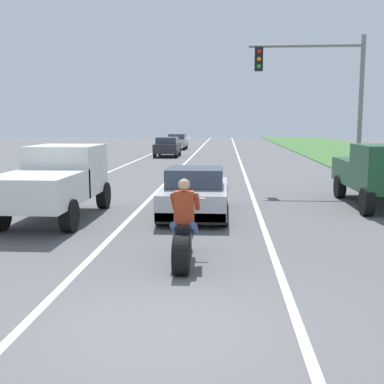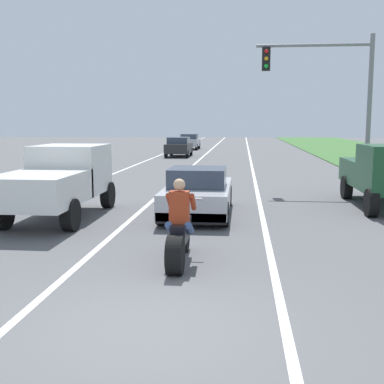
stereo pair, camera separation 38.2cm
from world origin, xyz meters
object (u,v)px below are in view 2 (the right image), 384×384
Objects in this scene: motorcycle_with_rider at (179,233)px; traffic_light_mast_near at (334,87)px; distant_car_further_ahead at (190,141)px; sports_car_silver at (198,193)px; pickup_truck_left_lane_white at (59,178)px; distant_car_far_ahead at (179,147)px.

motorcycle_with_rider is 12.55m from traffic_light_mast_near.
sports_car_silver is at bearing -83.48° from distant_car_further_ahead.
pickup_truck_left_lane_white is 1.20× the size of distant_car_further_ahead.
distant_car_further_ahead reaches higher than sports_car_silver.
traffic_light_mast_near is 1.50× the size of distant_car_further_ahead.
distant_car_further_ahead is (-4.02, 39.25, 0.18)m from motorcycle_with_rider.
traffic_light_mast_near is 1.50× the size of distant_car_far_ahead.
motorcycle_with_rider is at bearing -47.10° from pickup_truck_left_lane_white.
traffic_light_mast_near is at bearing -64.62° from distant_car_far_ahead.
distant_car_far_ahead is at bearing 98.69° from sports_car_silver.
sports_car_silver is at bearing -127.79° from traffic_light_mast_near.
distant_car_far_ahead is (-3.76, 28.91, 0.18)m from motorcycle_with_rider.
sports_car_silver is 3.89m from pickup_truck_left_lane_white.
distant_car_further_ahead is (-0.14, 35.08, -0.33)m from pickup_truck_left_lane_white.
pickup_truck_left_lane_white is 11.40m from traffic_light_mast_near.
sports_car_silver is 0.72× the size of traffic_light_mast_near.
distant_car_far_ahead is at bearing 97.41° from motorcycle_with_rider.
pickup_truck_left_lane_white reaches higher than sports_car_silver.
distant_car_far_ahead is at bearing -88.56° from distant_car_further_ahead.
traffic_light_mast_near is 19.93m from distant_car_far_ahead.
distant_car_further_ahead is at bearing 90.23° from pickup_truck_left_lane_white.
distant_car_far_ahead is 10.34m from distant_car_further_ahead.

